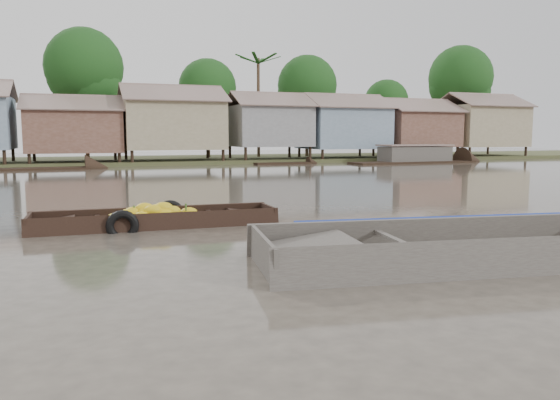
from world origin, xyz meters
name	(u,v)px	position (x,y,z in m)	size (l,w,h in m)	color
ground	(307,251)	(0.00, 0.00, 0.00)	(120.00, 120.00, 0.00)	#453E35
riverbank	(174,120)	(3.03, 31.86, 3.07)	(120.00, 12.47, 10.22)	#384723
banana_boat	(152,220)	(-2.15, 3.51, 0.13)	(5.24, 1.41, 0.73)	black
viewer_boat	(514,253)	(2.90, -1.64, 0.08)	(8.56, 3.39, 0.67)	#46403C
distant_boats	(350,162)	(13.19, 23.86, 0.20)	(46.66, 15.95, 1.38)	black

